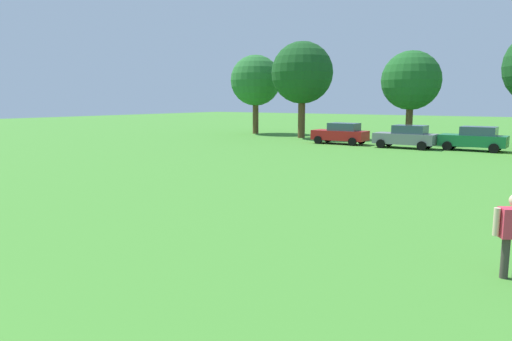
{
  "coord_description": "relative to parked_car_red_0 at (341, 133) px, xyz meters",
  "views": [
    {
      "loc": [
        8.79,
        0.73,
        3.48
      ],
      "look_at": [
        2.92,
        9.29,
        1.92
      ],
      "focal_mm": 32.88,
      "sensor_mm": 36.0,
      "label": 1
    }
  ],
  "objects": [
    {
      "name": "ground_plane",
      "position": [
        6.7,
        -5.27,
        -0.86
      ],
      "size": [
        160.0,
        160.0,
        0.0
      ],
      "primitive_type": "plane",
      "color": "#42842D"
    },
    {
      "name": "parked_car_gray_1",
      "position": [
        5.29,
        -0.37,
        0.0
      ],
      "size": [
        4.3,
        2.02,
        1.68
      ],
      "rotation": [
        0.0,
        0.0,
        3.14
      ],
      "color": "slate",
      "rests_on": "ground"
    },
    {
      "name": "tree_left",
      "position": [
        -5.64,
        3.74,
        5.05
      ],
      "size": [
        5.62,
        5.62,
        8.75
      ],
      "color": "brown",
      "rests_on": "ground"
    },
    {
      "name": "tree_far_left",
      "position": [
        -12.28,
        5.89,
        4.59
      ],
      "size": [
        5.18,
        5.18,
        8.07
      ],
      "color": "brown",
      "rests_on": "ground"
    },
    {
      "name": "parked_car_red_0",
      "position": [
        0.0,
        0.0,
        0.0
      ],
      "size": [
        4.3,
        2.02,
        1.68
      ],
      "rotation": [
        0.0,
        0.0,
        3.14
      ],
      "color": "red",
      "rests_on": "ground"
    },
    {
      "name": "tree_center",
      "position": [
        4.02,
        4.48,
        4.17
      ],
      "size": [
        4.78,
        4.78,
        7.45
      ],
      "color": "brown",
      "rests_on": "ground"
    },
    {
      "name": "parked_car_green_2",
      "position": [
        9.69,
        0.58,
        0.0
      ],
      "size": [
        4.3,
        2.02,
        1.68
      ],
      "rotation": [
        0.0,
        0.0,
        3.14
      ],
      "color": "#196B38",
      "rests_on": "ground"
    }
  ]
}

